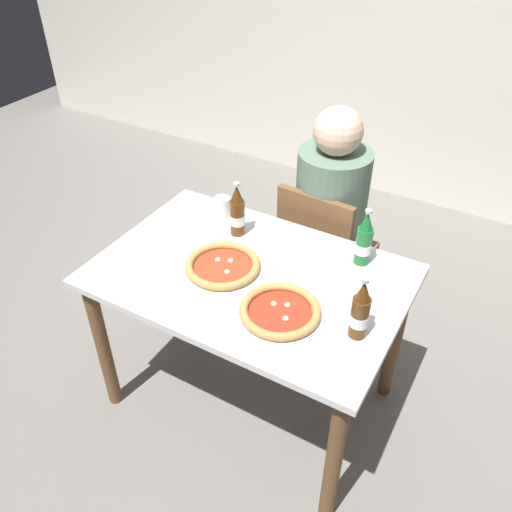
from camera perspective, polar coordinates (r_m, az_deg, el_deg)
The scene contains 12 objects.
ground_plane at distance 2.61m, azimuth -0.57°, elevation -14.68°, with size 8.00×8.00×0.00m, color slate.
back_wall_tiled at distance 3.75m, azimuth 18.26°, elevation 24.07°, with size 7.00×0.10×2.60m, color silver.
dining_table_main at distance 2.15m, azimuth -0.67°, elevation -4.19°, with size 1.20×0.80×0.75m.
chair_behind_table at distance 2.65m, azimuth 7.08°, elevation 0.55°, with size 0.43×0.43×0.85m.
diner_seated at distance 2.63m, azimuth 7.79°, elevation 2.86°, with size 0.34×0.34×1.21m.
pizza_margherita_near at distance 2.07m, azimuth -3.60°, elevation -1.14°, with size 0.32×0.32×0.04m.
pizza_marinara_far at distance 1.88m, azimuth 2.60°, elevation -6.04°, with size 0.32×0.32×0.04m.
beer_bottle_left at distance 2.11m, azimuth 11.56°, elevation 1.60°, with size 0.07×0.07×0.25m.
beer_bottle_center at distance 2.23m, azimuth -2.03°, elevation 4.68°, with size 0.07×0.07×0.25m.
beer_bottle_right at distance 1.79m, azimuth 11.16°, elevation -5.93°, with size 0.07×0.07×0.25m.
napkin_with_cutlery at distance 2.00m, azimuth 10.74°, elevation -4.11°, with size 0.21×0.21×0.01m.
paper_cup at distance 2.38m, azimuth -3.63°, elevation 5.27°, with size 0.07×0.07×0.10m, color white.
Camera 1 is at (0.82, -1.38, 2.06)m, focal length 37.15 mm.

